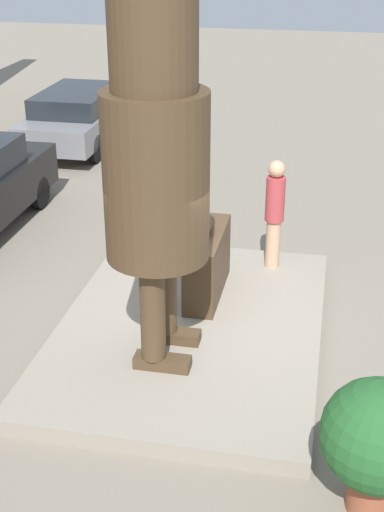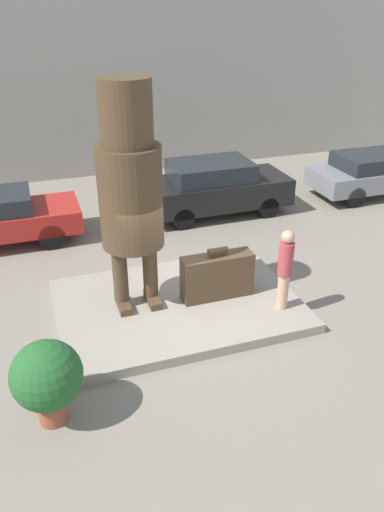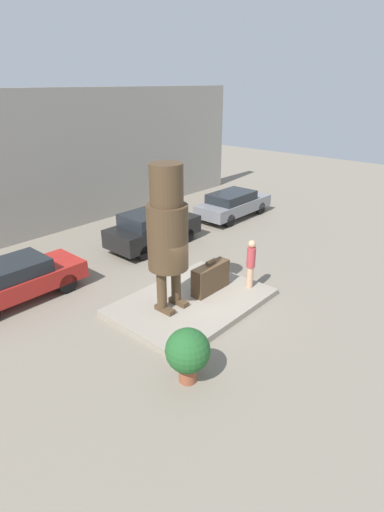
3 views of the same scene
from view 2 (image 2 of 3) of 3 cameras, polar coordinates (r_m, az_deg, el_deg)
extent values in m
plane|color=gray|center=(10.96, -1.67, -6.10)|extent=(60.00, 60.00, 0.00)
cube|color=gray|center=(10.90, -1.67, -5.64)|extent=(5.13, 3.61, 0.21)
cube|color=gray|center=(19.12, -11.35, 18.91)|extent=(28.00, 0.60, 6.69)
cube|color=#4C3823|center=(10.68, -7.85, -5.50)|extent=(0.25, 0.72, 0.16)
cube|color=#4C3823|center=(10.79, -4.52, -4.94)|extent=(0.25, 0.72, 0.16)
cylinder|color=#4C3823|center=(10.41, -8.22, -1.95)|extent=(0.31, 0.31, 1.25)
cylinder|color=#4C3823|center=(10.52, -4.81, -1.40)|extent=(0.31, 0.31, 1.25)
cylinder|color=#4C3823|center=(9.77, -7.01, 6.70)|extent=(1.25, 1.25, 2.01)
cylinder|color=#4C3823|center=(9.32, -7.60, 15.98)|extent=(0.98, 0.98, 1.21)
cube|color=#4C3823|center=(10.78, 2.90, -2.32)|extent=(1.56, 0.45, 0.99)
cylinder|color=#4C3823|center=(10.49, 2.98, 0.61)|extent=(0.43, 0.14, 0.14)
cylinder|color=tan|center=(10.59, 10.32, -3.95)|extent=(0.23, 0.23, 0.80)
cylinder|color=#B23D42|center=(10.22, 10.68, -0.32)|extent=(0.30, 0.30, 0.71)
sphere|color=tan|center=(10.01, 10.92, 2.17)|extent=(0.27, 0.27, 0.27)
cylinder|color=black|center=(15.32, -16.22, 4.55)|extent=(0.72, 0.18, 0.72)
cylinder|color=black|center=(13.86, -15.71, 2.14)|extent=(0.72, 0.18, 0.72)
cube|color=black|center=(15.54, 2.88, 7.43)|extent=(4.40, 1.87, 0.80)
cube|color=#1E2328|center=(15.24, 2.15, 9.71)|extent=(2.42, 1.68, 0.55)
cylinder|color=black|center=(16.91, 6.13, 7.58)|extent=(0.65, 0.18, 0.65)
cylinder|color=black|center=(15.50, 8.71, 5.51)|extent=(0.65, 0.18, 0.65)
cylinder|color=black|center=(16.01, -2.85, 6.53)|extent=(0.65, 0.18, 0.65)
cylinder|color=black|center=(14.51, -0.96, 4.26)|extent=(0.65, 0.18, 0.65)
cube|color=gray|center=(18.31, 20.57, 8.62)|extent=(4.72, 1.83, 0.62)
cube|color=#1E2328|center=(18.01, 20.26, 10.22)|extent=(2.59, 1.65, 0.47)
cylinder|color=black|center=(18.18, 15.18, 8.26)|extent=(0.68, 0.18, 0.68)
cylinder|color=black|center=(16.93, 18.17, 6.40)|extent=(0.68, 0.18, 0.68)
cylinder|color=brown|center=(8.62, -15.66, -16.50)|extent=(0.45, 0.45, 0.44)
sphere|color=#235B28|center=(8.17, -16.28, -12.97)|extent=(1.12, 1.12, 1.12)
camera|label=1|loc=(9.11, -59.71, 9.93)|focal=50.00mm
camera|label=3|loc=(6.20, -102.63, 2.32)|focal=28.00mm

